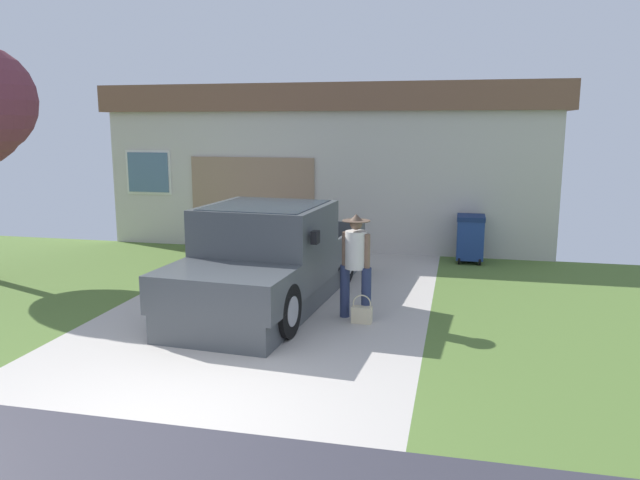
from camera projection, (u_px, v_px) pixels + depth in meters
name	position (u px, v px, depth m)	size (l,w,h in m)	color
pickup_truck	(268.00, 261.00, 10.43)	(2.34, 5.56, 1.73)	#44494C
person_with_hat	(356.00, 260.00, 9.61)	(0.52, 0.44, 1.68)	navy
handbag	(362.00, 313.00, 9.55)	(0.31, 0.17, 0.45)	beige
house_with_garage	(345.00, 160.00, 17.89)	(11.36, 7.07, 3.99)	beige
wheeled_trash_bin	(470.00, 237.00, 13.67)	(0.60, 0.72, 1.06)	navy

